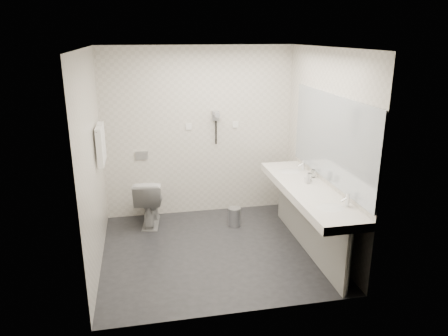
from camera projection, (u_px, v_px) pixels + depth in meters
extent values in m
plane|color=#222327|center=(215.00, 250.00, 5.43)|extent=(2.80, 2.80, 0.00)
plane|color=white|center=(213.00, 48.00, 4.68)|extent=(2.80, 2.80, 0.00)
plane|color=silver|center=(199.00, 133.00, 6.27)|extent=(2.80, 0.00, 2.80)
plane|color=silver|center=(239.00, 195.00, 3.84)|extent=(2.80, 0.00, 2.80)
plane|color=silver|center=(92.00, 163.00, 4.79)|extent=(0.00, 2.60, 2.60)
plane|color=silver|center=(324.00, 150.00, 5.32)|extent=(0.00, 2.60, 2.60)
cube|color=white|center=(307.00, 191.00, 5.22)|extent=(0.55, 2.20, 0.10)
cube|color=gray|center=(307.00, 223.00, 5.35)|extent=(0.03, 2.15, 0.75)
cylinder|color=silver|center=(348.00, 264.00, 4.38)|extent=(0.06, 0.06, 0.75)
cylinder|color=silver|center=(283.00, 193.00, 6.33)|extent=(0.06, 0.06, 0.75)
cube|color=#B2BCC6|center=(331.00, 139.00, 5.07)|extent=(0.02, 2.20, 1.05)
ellipsoid|color=white|center=(330.00, 209.00, 4.60)|extent=(0.40, 0.31, 0.05)
ellipsoid|color=white|center=(289.00, 172.00, 5.81)|extent=(0.40, 0.31, 0.05)
cylinder|color=silver|center=(348.00, 200.00, 4.61)|extent=(0.04, 0.04, 0.15)
cylinder|color=silver|center=(303.00, 165.00, 5.82)|extent=(0.04, 0.04, 0.15)
imported|color=beige|center=(308.00, 179.00, 5.32)|extent=(0.06, 0.06, 0.12)
imported|color=beige|center=(307.00, 177.00, 5.43)|extent=(0.08, 0.08, 0.08)
cylinder|color=silver|center=(309.00, 177.00, 5.40)|extent=(0.07, 0.07, 0.11)
cylinder|color=silver|center=(313.00, 174.00, 5.54)|extent=(0.06, 0.06, 0.10)
imported|color=white|center=(149.00, 201.00, 6.10)|extent=(0.47, 0.73, 0.70)
cube|color=#B2B5BA|center=(142.00, 156.00, 6.19)|extent=(0.18, 0.02, 0.12)
cylinder|color=#B2B5BA|center=(234.00, 217.00, 6.11)|extent=(0.20, 0.20, 0.25)
cylinder|color=#B2B5BA|center=(234.00, 208.00, 6.07)|extent=(0.18, 0.18, 0.02)
cylinder|color=silver|center=(98.00, 127.00, 5.23)|extent=(0.02, 0.62, 0.02)
cube|color=white|center=(100.00, 147.00, 5.16)|extent=(0.07, 0.24, 0.48)
cube|color=white|center=(102.00, 142.00, 5.43)|extent=(0.07, 0.24, 0.48)
cube|color=gray|center=(216.00, 116.00, 6.21)|extent=(0.10, 0.04, 0.14)
cylinder|color=gray|center=(217.00, 114.00, 6.14)|extent=(0.08, 0.14, 0.08)
cylinder|color=black|center=(216.00, 133.00, 6.28)|extent=(0.02, 0.02, 0.35)
cube|color=white|center=(189.00, 127.00, 6.20)|extent=(0.09, 0.02, 0.09)
cube|color=white|center=(235.00, 125.00, 6.33)|extent=(0.09, 0.02, 0.09)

